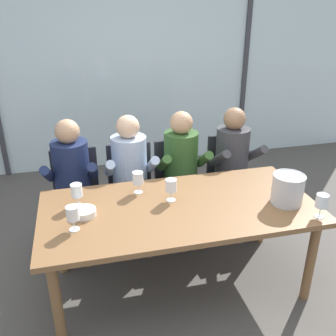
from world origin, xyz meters
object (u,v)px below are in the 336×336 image
wine_glass_by_left_taster (322,202)px  person_olive_shirt (183,167)px  dining_table (179,214)px  chair_right_of_center (229,173)px  ice_bucket_primary (288,189)px  chair_left_of_center (131,183)px  wine_glass_spare_empty (138,178)px  person_pale_blue_shirt (131,172)px  person_navy_polo (72,179)px  wine_glass_near_bucket (73,214)px  chair_center (179,177)px  wine_glass_by_right_taster (77,191)px  tasting_bowl (84,212)px  chair_near_curtain (77,190)px  person_charcoal_jacket (235,162)px  wine_glass_center_pour (171,186)px

wine_glass_by_left_taster → person_olive_shirt: bearing=120.3°
person_olive_shirt → dining_table: bearing=-106.9°
chair_right_of_center → ice_bucket_primary: bearing=-81.7°
chair_left_of_center → wine_glass_spare_empty: 0.69m
person_pale_blue_shirt → dining_table: bearing=-71.4°
person_navy_polo → wine_glass_near_bucket: 0.91m
chair_left_of_center → chair_center: (0.47, 0.02, 0.00)m
wine_glass_by_right_taster → person_navy_polo: bearing=94.4°
chair_center → person_olive_shirt: size_ratio=0.73×
wine_glass_spare_empty → chair_right_of_center: bearing=30.1°
dining_table → tasting_bowl: tasting_bowl is taller
chair_near_curtain → wine_glass_by_right_taster: size_ratio=5.03×
dining_table → chair_near_curtain: (-0.74, 0.87, -0.15)m
person_pale_blue_shirt → person_olive_shirt: 0.49m
dining_table → wine_glass_by_right_taster: wine_glass_by_right_taster is taller
person_charcoal_jacket → wine_glass_near_bucket: bearing=-154.1°
wine_glass_center_pour → wine_glass_spare_empty: size_ratio=1.00×
wine_glass_center_pour → person_olive_shirt: bearing=66.9°
person_charcoal_jacket → wine_glass_spare_empty: (-1.03, -0.48, 0.17)m
chair_left_of_center → person_olive_shirt: (0.47, -0.12, 0.17)m
person_charcoal_jacket → wine_glass_near_bucket: size_ratio=6.87×
tasting_bowl → chair_center: bearing=43.1°
wine_glass_by_right_taster → tasting_bowl: bearing=-75.0°
person_navy_polo → person_olive_shirt: (1.01, -0.00, 0.00)m
dining_table → person_navy_polo: 1.08m
chair_center → wine_glass_by_right_taster: (-0.97, -0.71, 0.34)m
chair_near_curtain → chair_center: 0.98m
tasting_bowl → chair_near_curtain: bearing=93.8°
chair_right_of_center → wine_glass_center_pour: (-0.81, -0.78, 0.34)m
chair_center → ice_bucket_primary: 1.22m
dining_table → tasting_bowl: size_ratio=12.26×
chair_center → dining_table: bearing=-112.7°
chair_right_of_center → person_charcoal_jacket: 0.21m
chair_near_curtain → chair_center: same height
chair_near_curtain → person_pale_blue_shirt: person_pale_blue_shirt is taller
tasting_bowl → wine_glass_near_bucket: 0.20m
tasting_bowl → person_olive_shirt: bearing=38.1°
chair_right_of_center → wine_glass_center_pour: 1.17m
person_olive_shirt → wine_glass_spare_empty: (-0.50, -0.48, 0.17)m
ice_bucket_primary → dining_table: bearing=169.4°
chair_left_of_center → person_pale_blue_shirt: bearing=-95.7°
person_navy_polo → wine_glass_spare_empty: bearing=-39.4°
chair_left_of_center → person_navy_polo: bearing=-166.0°
tasting_bowl → wine_glass_near_bucket: (-0.07, -0.16, 0.09)m
ice_bucket_primary → person_charcoal_jacket: bearing=90.9°
chair_near_curtain → wine_glass_center_pour: bearing=-49.3°
person_olive_shirt → wine_glass_spare_empty: bearing=-135.4°
person_olive_shirt → wine_glass_by_right_taster: bearing=-148.4°
chair_left_of_center → person_olive_shirt: size_ratio=0.73×
chair_center → ice_bucket_primary: size_ratio=3.68×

